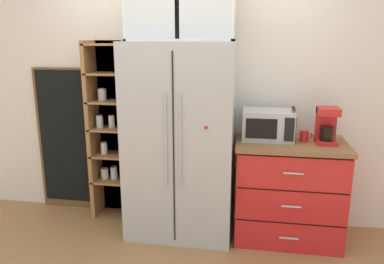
# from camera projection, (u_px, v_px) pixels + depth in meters

# --- Properties ---
(ground_plane) EXTENTS (10.68, 10.68, 0.00)m
(ground_plane) POSITION_uv_depth(u_px,v_px,m) (181.00, 230.00, 3.54)
(ground_plane) COLOR #9E7042
(wall_back_cream) EXTENTS (4.98, 0.10, 2.55)m
(wall_back_cream) POSITION_uv_depth(u_px,v_px,m) (188.00, 92.00, 3.61)
(wall_back_cream) COLOR silver
(wall_back_cream) RESTS_ON ground
(refrigerator) EXTENTS (0.95, 0.66, 1.76)m
(refrigerator) POSITION_uv_depth(u_px,v_px,m) (181.00, 141.00, 3.35)
(refrigerator) COLOR #B7BABF
(refrigerator) RESTS_ON ground
(pantry_shelf_column) EXTENTS (0.47, 0.30, 1.76)m
(pantry_shelf_column) POSITION_uv_depth(u_px,v_px,m) (114.00, 130.00, 3.70)
(pantry_shelf_column) COLOR brown
(pantry_shelf_column) RESTS_ON ground
(counter_cabinet) EXTENTS (0.95, 0.61, 0.91)m
(counter_cabinet) POSITION_uv_depth(u_px,v_px,m) (288.00, 190.00, 3.33)
(counter_cabinet) COLOR red
(counter_cabinet) RESTS_ON ground
(microwave) EXTENTS (0.44, 0.33, 0.26)m
(microwave) POSITION_uv_depth(u_px,v_px,m) (268.00, 125.00, 3.27)
(microwave) COLOR #B7BABF
(microwave) RESTS_ON counter_cabinet
(coffee_maker) EXTENTS (0.17, 0.20, 0.31)m
(coffee_maker) POSITION_uv_depth(u_px,v_px,m) (327.00, 125.00, 3.14)
(coffee_maker) COLOR red
(coffee_maker) RESTS_ON counter_cabinet
(mug_red) EXTENTS (0.11, 0.07, 0.10)m
(mug_red) POSITION_uv_depth(u_px,v_px,m) (304.00, 136.00, 3.21)
(mug_red) COLOR red
(mug_red) RESTS_ON counter_cabinet
(mug_cream) EXTENTS (0.11, 0.07, 0.08)m
(mug_cream) POSITION_uv_depth(u_px,v_px,m) (291.00, 135.00, 3.28)
(mug_cream) COLOR silver
(mug_cream) RESTS_ON counter_cabinet
(bottle_amber) EXTENTS (0.06, 0.06, 0.30)m
(bottle_amber) POSITION_uv_depth(u_px,v_px,m) (293.00, 127.00, 3.16)
(bottle_amber) COLOR brown
(bottle_amber) RESTS_ON counter_cabinet
(bottle_green) EXTENTS (0.06, 0.06, 0.30)m
(bottle_green) POSITION_uv_depth(u_px,v_px,m) (292.00, 125.00, 3.23)
(bottle_green) COLOR #285B33
(bottle_green) RESTS_ON counter_cabinet
(upper_cabinet) EXTENTS (0.91, 0.32, 0.67)m
(upper_cabinet) POSITION_uv_depth(u_px,v_px,m) (181.00, 0.00, 3.10)
(upper_cabinet) COLOR silver
(upper_cabinet) RESTS_ON refrigerator
(chalkboard_menu) EXTENTS (0.60, 0.04, 1.50)m
(chalkboard_menu) POSITION_uv_depth(u_px,v_px,m) (66.00, 140.00, 3.87)
(chalkboard_menu) COLOR brown
(chalkboard_menu) RESTS_ON ground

